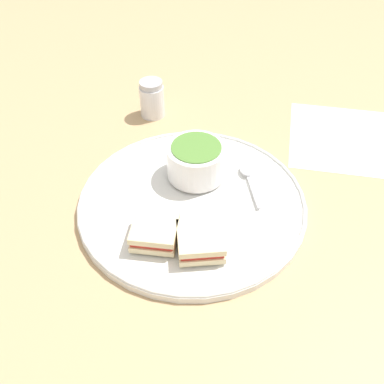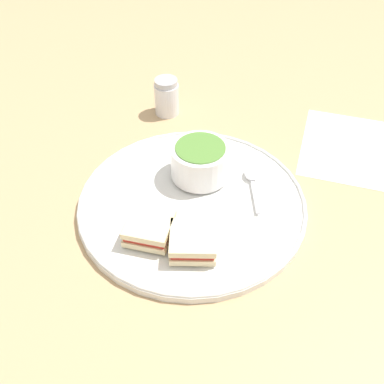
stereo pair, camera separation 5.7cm
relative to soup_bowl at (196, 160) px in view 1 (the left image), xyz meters
The scene contains 8 objects.
ground_plane 0.08m from the soup_bowl, 156.51° to the left, with size 2.40×2.40×0.00m, color tan.
plate 0.07m from the soup_bowl, 156.51° to the left, with size 0.38×0.38×0.02m.
soup_bowl is the anchor object (origin of this frame).
spoon 0.09m from the soup_bowl, 108.27° to the right, with size 0.11×0.03×0.01m.
sandwich_half_near 0.16m from the soup_bowl, 139.93° to the left, with size 0.09×0.09×0.03m.
sandwich_half_far 0.17m from the soup_bowl, 164.87° to the left, with size 0.08×0.08×0.03m.
salt_shaker 0.22m from the soup_bowl, ahead, with size 0.05×0.05×0.08m.
menu_sheet 0.34m from the soup_bowl, 86.47° to the right, with size 0.31×0.33×0.00m.
Camera 1 is at (-0.50, 0.15, 0.54)m, focal length 42.00 mm.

